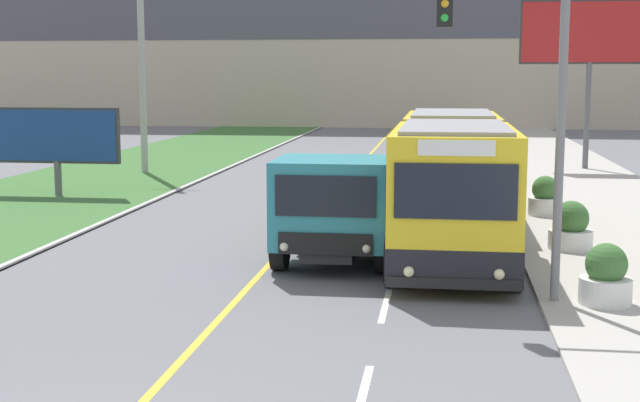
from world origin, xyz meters
The scene contains 11 objects.
apartment_block_background centered at (0.00, 64.04, 9.56)m, with size 80.00×8.04×19.12m.
city_bus centered at (3.96, 13.84, 1.57)m, with size 2.64×11.68×3.10m.
dump_truck centered at (1.43, 11.59, 1.20)m, with size 2.49×6.61×2.37m.
car_distant centered at (4.02, 25.02, 0.69)m, with size 1.80×4.30×1.45m.
utility_pole_far centered at (-8.64, 27.90, 5.87)m, with size 1.80×0.28×11.62m.
traffic_light_mast centered at (5.14, 8.24, 3.90)m, with size 2.28×0.32×6.15m.
billboard_large centered at (9.81, 31.54, 5.61)m, with size 5.87×0.24×7.21m.
billboard_small centered at (-9.21, 20.66, 2.02)m, with size 4.42×0.24×3.01m.
planter_round_near centered at (6.63, 8.14, 0.56)m, with size 0.93×0.93×1.10m.
planter_round_second centered at (6.71, 13.18, 0.58)m, with size 1.02×1.02×1.14m.
planter_round_third centered at (6.67, 18.22, 0.59)m, with size 0.95×0.95×1.15m.
Camera 1 is at (3.72, -7.84, 4.15)m, focal length 50.00 mm.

